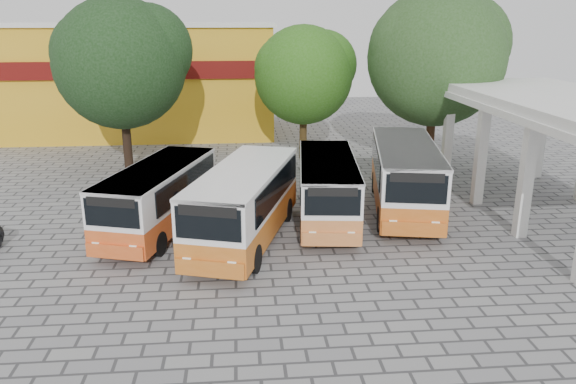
{
  "coord_description": "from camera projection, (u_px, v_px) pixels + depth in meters",
  "views": [
    {
      "loc": [
        -3.51,
        -18.77,
        8.53
      ],
      "look_at": [
        -1.5,
        3.94,
        1.5
      ],
      "focal_mm": 35.0,
      "sensor_mm": 36.0,
      "label": 1
    }
  ],
  "objects": [
    {
      "name": "tree_left",
      "position": [
        122.0,
        59.0,
        31.09
      ],
      "size": [
        7.63,
        7.27,
        9.82
      ],
      "color": "black",
      "rests_on": "ground"
    },
    {
      "name": "bus_far_right",
      "position": [
        405.0,
        173.0,
        25.59
      ],
      "size": [
        4.24,
        9.06,
        3.13
      ],
      "rotation": [
        0.0,
        0.0,
        -0.19
      ],
      "color": "#BE5917",
      "rests_on": "ground"
    },
    {
      "name": "bus_far_left",
      "position": [
        159.0,
        194.0,
        23.2
      ],
      "size": [
        4.44,
        8.16,
        2.77
      ],
      "rotation": [
        0.0,
        0.0,
        -0.29
      ],
      "color": "#CC4E1A",
      "rests_on": "ground"
    },
    {
      "name": "bus_centre_left",
      "position": [
        245.0,
        200.0,
        21.98
      ],
      "size": [
        4.84,
        8.84,
        3.0
      ],
      "rotation": [
        0.0,
        0.0,
        -0.3
      ],
      "color": "#B85D19",
      "rests_on": "ground"
    },
    {
      "name": "tree_right",
      "position": [
        438.0,
        53.0,
        31.69
      ],
      "size": [
        8.14,
        7.76,
        10.34
      ],
      "color": "#412817",
      "rests_on": "ground"
    },
    {
      "name": "bus_centre_right",
      "position": [
        327.0,
        185.0,
        24.41
      ],
      "size": [
        3.17,
        7.96,
        2.79
      ],
      "rotation": [
        0.0,
        0.0,
        -0.11
      ],
      "color": "#C77034",
      "rests_on": "ground"
    },
    {
      "name": "terminal_shelter",
      "position": [
        568.0,
        108.0,
        23.92
      ],
      "size": [
        6.8,
        15.8,
        5.4
      ],
      "color": "silver",
      "rests_on": "ground"
    },
    {
      "name": "ground",
      "position": [
        338.0,
        261.0,
        20.68
      ],
      "size": [
        90.0,
        90.0,
        0.0
      ],
      "primitive_type": "plane",
      "color": "slate",
      "rests_on": "ground"
    },
    {
      "name": "shophouse_block",
      "position": [
        140.0,
        79.0,
        43.26
      ],
      "size": [
        20.4,
        10.4,
        8.3
      ],
      "color": "gold",
      "rests_on": "ground"
    },
    {
      "name": "tree_middle",
      "position": [
        305.0,
        72.0,
        34.35
      ],
      "size": [
        6.34,
        6.04,
        8.28
      ],
      "color": "#433216",
      "rests_on": "ground"
    }
  ]
}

